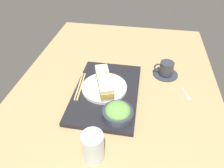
{
  "coord_description": "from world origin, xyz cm",
  "views": [
    {
      "loc": [
        76.12,
        10.7,
        66.84
      ],
      "look_at": [
        4.07,
        -1.45,
        5.0
      ],
      "focal_mm": 32.91,
      "sensor_mm": 36.0,
      "label": 1
    }
  ],
  "objects_px": {
    "sandwich_far": "(106,91)",
    "coffee_cup": "(166,69)",
    "sandwich_plate": "(104,88)",
    "teaspoon": "(188,96)",
    "salad_bowl": "(118,112)",
    "drinking_glass": "(93,147)",
    "chopsticks_pair": "(80,86)",
    "sandwich_middle": "(104,82)",
    "sandwich_near": "(102,73)"
  },
  "relations": [
    {
      "from": "sandwich_near",
      "to": "chopsticks_pair",
      "type": "height_order",
      "value": "sandwich_near"
    },
    {
      "from": "sandwich_near",
      "to": "teaspoon",
      "type": "height_order",
      "value": "sandwich_near"
    },
    {
      "from": "teaspoon",
      "to": "salad_bowl",
      "type": "bearing_deg",
      "value": -56.65
    },
    {
      "from": "sandwich_plate",
      "to": "sandwich_far",
      "type": "bearing_deg",
      "value": 19.43
    },
    {
      "from": "sandwich_far",
      "to": "salad_bowl",
      "type": "height_order",
      "value": "sandwich_far"
    },
    {
      "from": "sandwich_far",
      "to": "chopsticks_pair",
      "type": "bearing_deg",
      "value": -113.72
    },
    {
      "from": "sandwich_plate",
      "to": "salad_bowl",
      "type": "xyz_separation_m",
      "value": [
        0.16,
        0.09,
        0.02
      ]
    },
    {
      "from": "chopsticks_pair",
      "to": "coffee_cup",
      "type": "xyz_separation_m",
      "value": [
        -0.19,
        0.41,
        0.01
      ]
    },
    {
      "from": "drinking_glass",
      "to": "chopsticks_pair",
      "type": "bearing_deg",
      "value": -156.4
    },
    {
      "from": "sandwich_middle",
      "to": "salad_bowl",
      "type": "xyz_separation_m",
      "value": [
        0.16,
        0.09,
        -0.01
      ]
    },
    {
      "from": "drinking_glass",
      "to": "sandwich_plate",
      "type": "bearing_deg",
      "value": -175.01
    },
    {
      "from": "sandwich_plate",
      "to": "teaspoon",
      "type": "xyz_separation_m",
      "value": [
        -0.04,
        0.39,
        -0.03
      ]
    },
    {
      "from": "sandwich_plate",
      "to": "chopsticks_pair",
      "type": "distance_m",
      "value": 0.12
    },
    {
      "from": "sandwich_plate",
      "to": "drinking_glass",
      "type": "bearing_deg",
      "value": 4.99
    },
    {
      "from": "salad_bowl",
      "to": "sandwich_plate",
      "type": "bearing_deg",
      "value": -151.71
    },
    {
      "from": "sandwich_middle",
      "to": "drinking_glass",
      "type": "height_order",
      "value": "drinking_glass"
    },
    {
      "from": "sandwich_far",
      "to": "drinking_glass",
      "type": "relative_size",
      "value": 0.68
    },
    {
      "from": "coffee_cup",
      "to": "teaspoon",
      "type": "distance_m",
      "value": 0.19
    },
    {
      "from": "sandwich_near",
      "to": "sandwich_middle",
      "type": "distance_m",
      "value": 0.07
    },
    {
      "from": "salad_bowl",
      "to": "drinking_glass",
      "type": "height_order",
      "value": "drinking_glass"
    },
    {
      "from": "sandwich_far",
      "to": "teaspoon",
      "type": "bearing_deg",
      "value": 105.5
    },
    {
      "from": "sandwich_plate",
      "to": "coffee_cup",
      "type": "relative_size",
      "value": 1.61
    },
    {
      "from": "sandwich_middle",
      "to": "chopsticks_pair",
      "type": "bearing_deg",
      "value": -87.94
    },
    {
      "from": "drinking_glass",
      "to": "teaspoon",
      "type": "bearing_deg",
      "value": 136.14
    },
    {
      "from": "sandwich_middle",
      "to": "sandwich_far",
      "type": "xyz_separation_m",
      "value": [
        0.07,
        0.02,
        0.0
      ]
    },
    {
      "from": "sandwich_far",
      "to": "coffee_cup",
      "type": "bearing_deg",
      "value": 133.69
    },
    {
      "from": "chopsticks_pair",
      "to": "teaspoon",
      "type": "height_order",
      "value": "chopsticks_pair"
    },
    {
      "from": "salad_bowl",
      "to": "sandwich_middle",
      "type": "bearing_deg",
      "value": -151.71
    },
    {
      "from": "sandwich_far",
      "to": "salad_bowl",
      "type": "relative_size",
      "value": 0.67
    },
    {
      "from": "sandwich_middle",
      "to": "teaspoon",
      "type": "bearing_deg",
      "value": 95.3
    },
    {
      "from": "salad_bowl",
      "to": "drinking_glass",
      "type": "xyz_separation_m",
      "value": [
        0.18,
        -0.06,
        0.01
      ]
    },
    {
      "from": "chopsticks_pair",
      "to": "salad_bowl",
      "type": "bearing_deg",
      "value": 52.17
    },
    {
      "from": "sandwich_near",
      "to": "sandwich_middle",
      "type": "bearing_deg",
      "value": 19.43
    },
    {
      "from": "salad_bowl",
      "to": "chopsticks_pair",
      "type": "height_order",
      "value": "salad_bowl"
    },
    {
      "from": "salad_bowl",
      "to": "teaspoon",
      "type": "xyz_separation_m",
      "value": [
        -0.2,
        0.3,
        -0.05
      ]
    },
    {
      "from": "coffee_cup",
      "to": "sandwich_middle",
      "type": "bearing_deg",
      "value": -56.84
    },
    {
      "from": "sandwich_far",
      "to": "drinking_glass",
      "type": "xyz_separation_m",
      "value": [
        0.27,
        0.01,
        -0.0
      ]
    },
    {
      "from": "salad_bowl",
      "to": "sandwich_far",
      "type": "bearing_deg",
      "value": -146.44
    },
    {
      "from": "chopsticks_pair",
      "to": "sandwich_near",
      "type": "bearing_deg",
      "value": 126.75
    },
    {
      "from": "sandwich_far",
      "to": "coffee_cup",
      "type": "height_order",
      "value": "sandwich_far"
    },
    {
      "from": "sandwich_plate",
      "to": "drinking_glass",
      "type": "distance_m",
      "value": 0.34
    },
    {
      "from": "sandwich_middle",
      "to": "chopsticks_pair",
      "type": "height_order",
      "value": "sandwich_middle"
    },
    {
      "from": "salad_bowl",
      "to": "drinking_glass",
      "type": "relative_size",
      "value": 1.02
    },
    {
      "from": "sandwich_middle",
      "to": "salad_bowl",
      "type": "bearing_deg",
      "value": 28.29
    },
    {
      "from": "sandwich_middle",
      "to": "teaspoon",
      "type": "xyz_separation_m",
      "value": [
        -0.04,
        0.39,
        -0.06
      ]
    },
    {
      "from": "salad_bowl",
      "to": "chopsticks_pair",
      "type": "distance_m",
      "value": 0.26
    },
    {
      "from": "sandwich_plate",
      "to": "teaspoon",
      "type": "height_order",
      "value": "sandwich_plate"
    },
    {
      "from": "coffee_cup",
      "to": "drinking_glass",
      "type": "xyz_separation_m",
      "value": [
        0.53,
        -0.26,
        0.03
      ]
    },
    {
      "from": "sandwich_middle",
      "to": "drinking_glass",
      "type": "relative_size",
      "value": 0.7
    },
    {
      "from": "sandwich_plate",
      "to": "sandwich_middle",
      "type": "height_order",
      "value": "sandwich_middle"
    }
  ]
}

